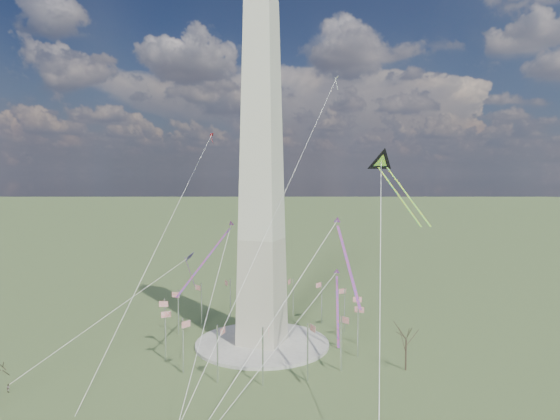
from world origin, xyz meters
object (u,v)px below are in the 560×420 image
(person_west, at_px, (9,388))
(washington_monument, at_px, (262,167))
(tree_near, at_px, (406,338))
(kite_delta_black, at_px, (383,165))

(person_west, bearing_deg, washington_monument, -104.85)
(tree_near, distance_m, person_west, 88.02)
(tree_near, xyz_separation_m, person_west, (-77.55, -41.06, -6.96))
(washington_monument, bearing_deg, kite_delta_black, 4.18)
(tree_near, bearing_deg, kite_delta_black, 135.38)
(kite_delta_black, bearing_deg, person_west, -4.53)
(person_west, relative_size, kite_delta_black, 0.09)
(washington_monument, xyz_separation_m, tree_near, (38.23, -4.51, -40.12))
(tree_near, distance_m, kite_delta_black, 41.43)
(person_west, xyz_separation_m, kite_delta_black, (70.66, 47.86, 47.24))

